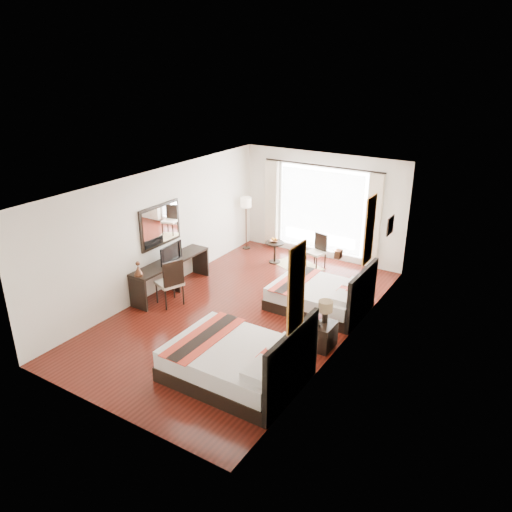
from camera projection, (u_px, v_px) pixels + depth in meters
The scene contains 29 objects.
floor at pixel (244, 312), 10.59m from camera, with size 4.50×7.50×0.01m, color #37100A.
ceiling at pixel (243, 183), 9.54m from camera, with size 4.50×7.50×0.02m, color white.
wall_headboard at pixel (347, 275), 8.96m from camera, with size 0.01×7.50×2.80m, color silver.
wall_desk at pixel (160, 231), 11.16m from camera, with size 0.01×7.50×2.80m, color silver.
wall_window at pixel (322, 206), 13.00m from camera, with size 4.50×0.01×2.80m, color silver.
wall_entry at pixel (99, 332), 7.12m from camera, with size 4.50×0.01×2.80m, color silver.
window_glass at pixel (322, 210), 13.03m from camera, with size 2.40×0.02×2.20m, color white.
sheer_curtain at pixel (321, 211), 12.98m from camera, with size 2.30×0.02×2.10m, color white.
drape_left at pixel (272, 203), 13.67m from camera, with size 0.35×0.14×2.35m, color #B6A78D.
drape_right at pixel (374, 221), 12.25m from camera, with size 0.35×0.14×2.35m, color #B6A78D.
art_panel_near at pixel (296, 288), 7.20m from camera, with size 0.03×0.50×1.35m, color maroon.
art_panel_far at pixel (369, 230), 9.57m from camera, with size 0.03×0.50×1.35m, color maroon.
wall_sconce at pixel (338, 254), 8.50m from camera, with size 0.10×0.14×0.14m, color #4C2B1B.
mirror_frame at pixel (160, 225), 11.10m from camera, with size 0.04×1.25×0.95m, color black.
mirror_glass at pixel (161, 225), 11.09m from camera, with size 0.01×1.12×0.82m, color white.
bed_near at pixel (239, 362), 8.32m from camera, with size 2.21×1.72×1.25m.
bed_far at pixel (322, 296), 10.64m from camera, with size 1.98×1.54×1.11m.
nightstand at pixel (322, 335), 9.24m from camera, with size 0.41×0.51×0.49m, color black.
table_lamp at pixel (326, 308), 9.10m from camera, with size 0.27×0.27×0.42m.
vase at pixel (319, 322), 9.05m from camera, with size 0.13×0.13×0.14m, color black.
console_desk at pixel (171, 275), 11.43m from camera, with size 0.50×2.20×0.76m, color black.
television at pixel (169, 253), 11.15m from camera, with size 0.73×0.10×0.42m, color black.
bronze_figurine at pixel (138, 269), 10.45m from camera, with size 0.19×0.19×0.28m, color #4C2B1B, non-canonical shape.
desk_chair at pixel (170, 290), 10.81m from camera, with size 0.65×0.65×1.08m.
floor_lamp at pixel (246, 206), 13.60m from camera, with size 0.30×0.30×1.47m.
side_table at pixel (275, 252), 13.01m from camera, with size 0.49×0.49×0.57m, color black.
fruit_bowl at pixel (274, 241), 12.89m from camera, with size 0.22×0.22×0.05m, color #4D2C1B.
window_chair at pixel (316, 258), 12.72m from camera, with size 0.49×0.49×0.87m.
jute_rug at pixel (298, 265), 12.90m from camera, with size 1.20×0.81×0.01m, color tan.
Camera 1 is at (5.17, -7.80, 5.09)m, focal length 35.00 mm.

